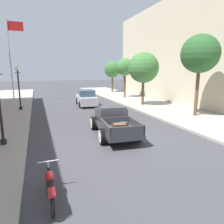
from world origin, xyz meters
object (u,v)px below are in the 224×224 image
object	(u,v)px
motorcycle_parked	(50,185)
car_background_silver	(86,98)
street_tree_third	(125,67)
hotrod_truck_gunmetal	(113,121)
flagpole	(12,51)
street_tree_nearest	(200,54)
street_tree_farthest	(112,70)
street_tree_second	(144,68)
street_lamp_far	(19,85)

from	to	relation	value
motorcycle_parked	car_background_silver	xyz separation A→B (m)	(4.65, 15.31, 0.33)
street_tree_third	hotrod_truck_gunmetal	bearing A→B (deg)	-116.51
motorcycle_parked	street_tree_third	xyz separation A→B (m)	(10.75, 19.11, 3.60)
hotrod_truck_gunmetal	motorcycle_parked	xyz separation A→B (m)	(-3.81, -5.20, -0.31)
street_tree_third	flagpole	bearing A→B (deg)	172.43
street_tree_nearest	street_tree_third	world-z (taller)	street_tree_nearest
street_tree_nearest	street_tree_farthest	xyz separation A→B (m)	(0.28, 19.41, -1.01)
street_tree_second	street_tree_third	bearing A→B (deg)	83.34
hotrod_truck_gunmetal	street_tree_second	xyz separation A→B (m)	(6.21, 7.70, 3.14)
hotrod_truck_gunmetal	flagpole	xyz separation A→B (m)	(-6.37, 15.68, 5.02)
motorcycle_parked	flagpole	size ratio (longest dim) A/B	0.23
street_tree_third	street_tree_farthest	world-z (taller)	street_tree_third
car_background_silver	street_tree_third	xyz separation A→B (m)	(6.10, 3.80, 3.27)
street_lamp_far	car_background_silver	bearing A→B (deg)	8.10
street_tree_farthest	car_background_silver	bearing A→B (deg)	-122.58
street_tree_nearest	street_lamp_far	bearing A→B (deg)	150.05
street_lamp_far	street_tree_nearest	xyz separation A→B (m)	(13.06, -7.52, 2.42)
hotrod_truck_gunmetal	street_lamp_far	distance (m)	10.84
car_background_silver	street_tree_second	bearing A→B (deg)	-24.12
hotrod_truck_gunmetal	motorcycle_parked	bearing A→B (deg)	-126.24
hotrod_truck_gunmetal	flagpole	size ratio (longest dim) A/B	0.55
street_tree_second	street_tree_third	xyz separation A→B (m)	(0.72, 6.21, 0.15)
street_tree_nearest	street_tree_second	distance (m)	6.24
hotrod_truck_gunmetal	street_tree_farthest	xyz separation A→B (m)	(7.86, 21.10, 3.04)
motorcycle_parked	flagpole	distance (m)	21.70
street_tree_farthest	flagpole	bearing A→B (deg)	-159.17
street_tree_second	street_tree_farthest	size ratio (longest dim) A/B	1.06
car_background_silver	street_tree_nearest	world-z (taller)	street_tree_nearest
car_background_silver	flagpole	size ratio (longest dim) A/B	0.48
hotrod_truck_gunmetal	street_tree_farthest	size ratio (longest dim) A/B	1.01
flagpole	street_tree_farthest	bearing A→B (deg)	20.83
street_tree_second	motorcycle_parked	bearing A→B (deg)	-127.85
street_tree_farthest	street_lamp_far	bearing A→B (deg)	-138.29
street_lamp_far	street_tree_nearest	bearing A→B (deg)	-29.95
street_tree_nearest	hotrod_truck_gunmetal	bearing A→B (deg)	-167.47
street_tree_third	car_background_silver	bearing A→B (deg)	-148.05
car_background_silver	street_lamp_far	distance (m)	6.58
car_background_silver	street_tree_farthest	size ratio (longest dim) A/B	0.89
car_background_silver	street_tree_second	size ratio (longest dim) A/B	0.84
motorcycle_parked	street_tree_third	bearing A→B (deg)	60.64
car_background_silver	street_tree_nearest	size ratio (longest dim) A/B	0.72
hotrod_truck_gunmetal	street_tree_second	distance (m)	10.38
street_lamp_far	flagpole	distance (m)	7.36
car_background_silver	street_tree_farthest	bearing A→B (deg)	57.42
street_tree_third	street_tree_nearest	bearing A→B (deg)	-86.99
motorcycle_parked	street_lamp_far	bearing A→B (deg)	96.59
street_tree_nearest	street_tree_second	size ratio (longest dim) A/B	1.16
street_tree_second	flagpole	bearing A→B (deg)	147.63
motorcycle_parked	car_background_silver	world-z (taller)	car_background_silver
motorcycle_parked	car_background_silver	size ratio (longest dim) A/B	0.48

